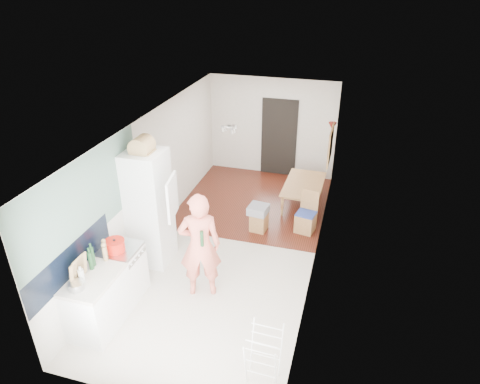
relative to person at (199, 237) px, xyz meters
The scene contains 32 objects.
room_shell 1.41m from the person, 86.05° to the left, with size 3.20×7.00×2.50m, color beige, non-canonical shape.
floor 1.77m from the person, 86.05° to the left, with size 3.20×7.00×0.01m, color beige.
wood_floor_overlay 3.42m from the person, 88.30° to the left, with size 3.20×3.30×0.01m, color #5B1E17.
sage_wall_panel 1.78m from the person, 157.96° to the right, with size 0.02×3.00×1.30m, color slate.
tile_splashback 1.88m from the person, 142.20° to the right, with size 0.02×1.90×0.50m, color black.
doorway_recess 4.89m from the person, 86.52° to the left, with size 0.90×0.04×2.00m, color black.
base_cabinet 1.79m from the person, 136.19° to the right, with size 0.60×0.90×0.86m, color white.
worktop 1.68m from the person, 136.19° to the right, with size 0.62×0.92×0.06m, color silver.
range_cooker 1.43m from the person, 161.42° to the right, with size 0.60×0.60×0.88m, color white.
cooker_top 1.28m from the person, 161.42° to the right, with size 0.60×0.60×0.04m, color #B5B5B7.
fridge_housing 1.33m from the person, 152.33° to the left, with size 0.66×0.66×2.15m, color white.
fridge_door 0.79m from the person, 150.78° to the left, with size 0.56×0.04×0.70m, color white.
fridge_interior 1.16m from the person, 144.53° to the left, with size 0.02×0.52×0.66m, color white.
pinboard 3.73m from the person, 63.04° to the left, with size 0.03×0.90×0.70m, color #D7B35F.
pinboard_frame 3.72m from the person, 63.24° to the left, with size 0.01×0.94×0.74m, color #A78049.
wall_sconce 4.32m from the person, 67.47° to the left, with size 0.18×0.18×0.16m, color maroon.
person is the anchor object (origin of this frame).
dining_table 3.74m from the person, 70.62° to the left, with size 1.27×0.71×0.45m, color #A78049.
dining_chair 2.78m from the person, 58.95° to the left, with size 0.37×0.37×0.87m, color #A78049, non-canonical shape.
stool 2.32m from the person, 77.34° to the left, with size 0.32×0.32×0.41m, color #A78049, non-canonical shape.
grey_drape 2.21m from the person, 77.69° to the left, with size 0.38×0.38×0.17m, color gray.
drying_rack 2.07m from the person, 45.37° to the right, with size 0.41×0.37×0.80m, color white, non-canonical shape.
bread_bin 1.75m from the person, 152.55° to the left, with size 0.36×0.34×0.19m, color tan, non-canonical shape.
red_casserole 1.31m from the person, 159.02° to the right, with size 0.31×0.31×0.18m, color red.
steel_pan 1.90m from the person, 131.69° to the right, with size 0.21×0.21×0.11m, color #B5B5B7.
held_bottle 0.21m from the person, 56.20° to the right, with size 0.06×0.06×0.26m, color #183C1E.
bottle_a 1.61m from the person, 146.37° to the right, with size 0.07×0.07×0.31m, color #183C1E.
bottle_b 1.64m from the person, 143.54° to the right, with size 0.07×0.07×0.29m, color #183C1E.
bottle_c 1.80m from the person, 135.49° to the right, with size 0.08×0.08×0.20m, color beige.
pepper_mill_front 1.43m from the person, 149.23° to the right, with size 0.07×0.07×0.24m, color tan.
pepper_mill_back 1.44m from the person, 154.31° to the right, with size 0.06×0.06×0.23m, color tan.
chopping_boards 1.82m from the person, 137.06° to the right, with size 0.04×0.28×0.38m, color tan, non-canonical shape.
Camera 1 is at (2.04, -6.58, 4.84)m, focal length 32.00 mm.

